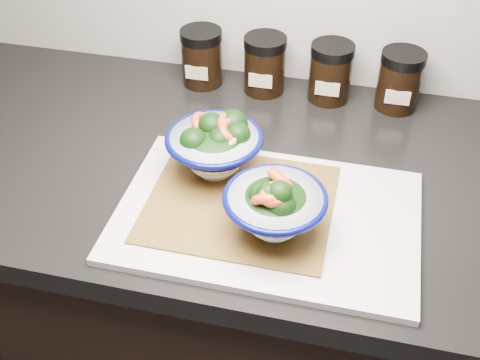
% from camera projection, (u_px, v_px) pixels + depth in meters
% --- Properties ---
extents(cabinet, '(3.43, 0.58, 0.86)m').
position_uv_depth(cabinet, '(301.00, 343.00, 1.29)').
color(cabinet, black).
rests_on(cabinet, ground).
extents(countertop, '(3.50, 0.60, 0.04)m').
position_uv_depth(countertop, '(319.00, 184.00, 1.00)').
color(countertop, black).
rests_on(countertop, cabinet).
extents(cutting_board, '(0.45, 0.30, 0.01)m').
position_uv_depth(cutting_board, '(267.00, 216.00, 0.91)').
color(cutting_board, silver).
rests_on(cutting_board, countertop).
extents(bamboo_mat, '(0.28, 0.24, 0.00)m').
position_uv_depth(bamboo_mat, '(240.00, 203.00, 0.92)').
color(bamboo_mat, olive).
rests_on(bamboo_mat, cutting_board).
extents(bowl_left, '(0.15, 0.15, 0.11)m').
position_uv_depth(bowl_left, '(216.00, 146.00, 0.94)').
color(bowl_left, white).
rests_on(bowl_left, bamboo_mat).
extents(bowl_right, '(0.15, 0.15, 0.10)m').
position_uv_depth(bowl_right, '(275.00, 207.00, 0.84)').
color(bowl_right, white).
rests_on(bowl_right, bamboo_mat).
extents(spice_jar_a, '(0.08, 0.08, 0.11)m').
position_uv_depth(spice_jar_a, '(202.00, 57.00, 1.18)').
color(spice_jar_a, black).
rests_on(spice_jar_a, countertop).
extents(spice_jar_b, '(0.08, 0.08, 0.11)m').
position_uv_depth(spice_jar_b, '(265.00, 64.00, 1.16)').
color(spice_jar_b, black).
rests_on(spice_jar_b, countertop).
extents(spice_jar_c, '(0.08, 0.08, 0.11)m').
position_uv_depth(spice_jar_c, '(330.00, 72.00, 1.13)').
color(spice_jar_c, black).
rests_on(spice_jar_c, countertop).
extents(spice_jar_d, '(0.08, 0.08, 0.11)m').
position_uv_depth(spice_jar_d, '(400.00, 80.00, 1.11)').
color(spice_jar_d, black).
rests_on(spice_jar_d, countertop).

